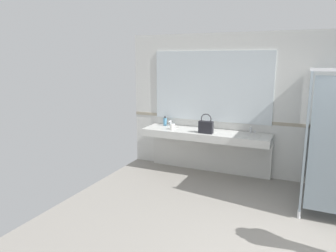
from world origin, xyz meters
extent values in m
cube|color=silver|center=(-2.23, 2.12, 0.79)|extent=(2.42, 0.59, 0.14)
cube|color=silver|center=(-2.23, 2.38, 0.36)|extent=(2.42, 0.08, 0.72)
cube|color=beige|center=(-3.04, 2.09, 0.81)|extent=(0.42, 0.33, 0.11)
cylinder|color=silver|center=(-3.04, 2.33, 0.91)|extent=(0.04, 0.04, 0.11)
cylinder|color=silver|center=(-3.04, 2.27, 0.96)|extent=(0.03, 0.11, 0.03)
sphere|color=silver|center=(-2.97, 2.34, 0.89)|extent=(0.04, 0.04, 0.04)
cube|color=beige|center=(-2.23, 2.09, 0.81)|extent=(0.42, 0.33, 0.11)
cylinder|color=silver|center=(-2.23, 2.33, 0.91)|extent=(0.04, 0.04, 0.11)
cylinder|color=silver|center=(-2.23, 2.27, 0.96)|extent=(0.03, 0.11, 0.03)
sphere|color=silver|center=(-2.16, 2.34, 0.89)|extent=(0.04, 0.04, 0.04)
cube|color=beige|center=(-1.43, 2.09, 0.81)|extent=(0.42, 0.33, 0.11)
cylinder|color=silver|center=(-1.43, 2.33, 0.91)|extent=(0.04, 0.04, 0.11)
cylinder|color=silver|center=(-1.43, 2.27, 0.96)|extent=(0.03, 0.11, 0.03)
sphere|color=silver|center=(-1.36, 2.34, 0.89)|extent=(0.04, 0.04, 0.04)
cube|color=silver|center=(-2.23, 2.42, 1.68)|extent=(2.32, 0.02, 1.34)
cube|color=gray|center=(-0.49, 1.68, 1.08)|extent=(0.03, 1.47, 1.92)
cylinder|color=silver|center=(-0.49, 1.01, 0.06)|extent=(0.05, 0.05, 0.12)
cube|color=black|center=(-2.18, 1.97, 0.97)|extent=(0.26, 0.11, 0.23)
torus|color=black|center=(-2.18, 1.97, 1.12)|extent=(0.20, 0.02, 0.20)
cylinder|color=teal|center=(-3.15, 2.30, 0.94)|extent=(0.07, 0.07, 0.16)
cylinder|color=black|center=(-3.15, 2.30, 1.03)|extent=(0.03, 0.03, 0.04)
cylinder|color=white|center=(-2.87, 2.00, 0.91)|extent=(0.07, 0.07, 0.11)
camera|label=1|loc=(-0.51, -3.48, 2.19)|focal=33.79mm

